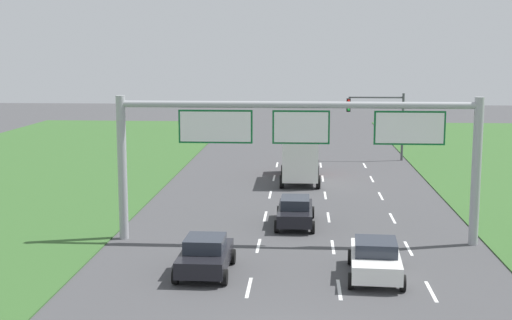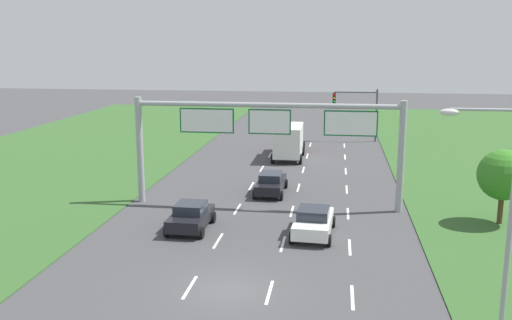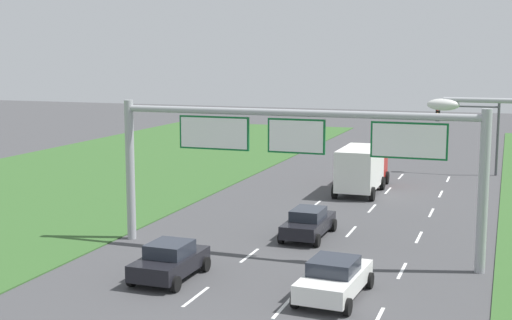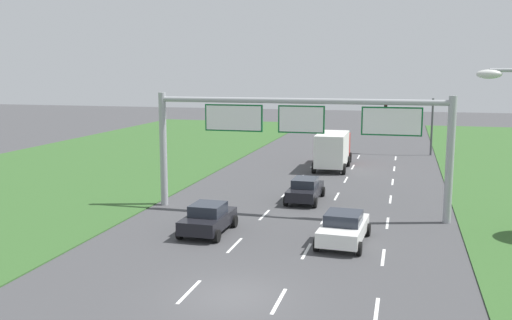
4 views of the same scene
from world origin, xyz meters
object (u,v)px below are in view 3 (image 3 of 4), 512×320
object	(u,v)px
car_mid_lane	(170,261)
box_truck	(362,167)
traffic_light_mast	(472,124)
car_lead_silver	(334,278)
car_near_red	(308,223)
sign_gantry	(295,149)

from	to	relation	value
car_mid_lane	box_truck	xyz separation A→B (m)	(3.80, 21.48, 0.90)
box_truck	traffic_light_mast	size ratio (longest dim) A/B	1.34
box_truck	car_mid_lane	bearing A→B (deg)	-100.40
car_mid_lane	traffic_light_mast	world-z (taller)	traffic_light_mast
car_lead_silver	car_mid_lane	world-z (taller)	car_lead_silver
car_near_red	sign_gantry	world-z (taller)	sign_gantry
car_lead_silver	box_truck	bearing A→B (deg)	101.72
sign_gantry	traffic_light_mast	bearing A→B (deg)	76.03
sign_gantry	traffic_light_mast	size ratio (longest dim) A/B	3.08
car_lead_silver	sign_gantry	xyz separation A→B (m)	(-3.14, 5.22, 4.18)
sign_gantry	car_lead_silver	bearing A→B (deg)	-58.99
car_near_red	box_truck	world-z (taller)	box_truck
car_near_red	car_mid_lane	xyz separation A→B (m)	(-3.61, -8.47, 0.02)
box_truck	sign_gantry	xyz separation A→B (m)	(0.02, -16.27, 3.28)
car_mid_lane	traffic_light_mast	distance (m)	33.07
car_lead_silver	car_mid_lane	distance (m)	6.96
car_mid_lane	sign_gantry	xyz separation A→B (m)	(3.82, 5.21, 4.18)
car_lead_silver	box_truck	size ratio (longest dim) A/B	0.60
sign_gantry	traffic_light_mast	world-z (taller)	sign_gantry
car_near_red	car_lead_silver	world-z (taller)	car_lead_silver
box_truck	car_lead_silver	bearing A→B (deg)	-82.00
car_near_red	car_lead_silver	size ratio (longest dim) A/B	0.99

